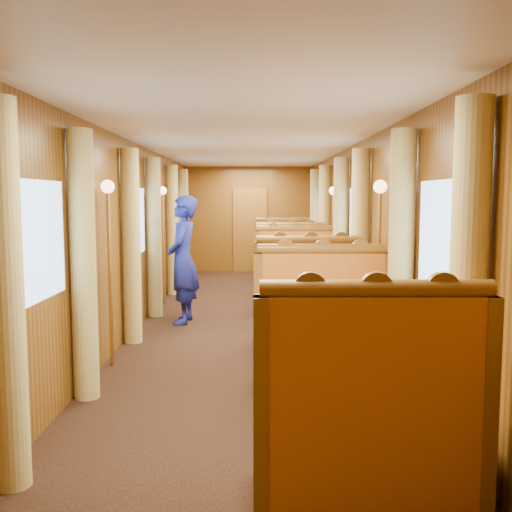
{
  "coord_description": "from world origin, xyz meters",
  "views": [
    {
      "loc": [
        0.11,
        -7.63,
        1.77
      ],
      "look_at": [
        0.13,
        -0.64,
        1.05
      ],
      "focal_mm": 40.0,
      "sensor_mm": 36.0,
      "label": 1
    }
  ],
  "objects_px": {
    "table_near": "(340,385)",
    "banquette_mid_aft": "(296,286)",
    "banquette_mid_fwd": "(309,312)",
    "banquette_far_fwd": "(290,273)",
    "tea_tray": "(331,335)",
    "rose_vase_far": "(286,241)",
    "passenger": "(298,267)",
    "rose_vase_mid": "(301,260)",
    "table_mid": "(302,301)",
    "table_far": "(287,269)",
    "banquette_near_fwd": "(367,435)",
    "teapot_back": "(326,325)",
    "banquette_near_aft": "(324,344)",
    "teapot_left": "(320,329)",
    "teapot_right": "(337,332)",
    "steward": "(183,260)",
    "banquette_far_aft": "(284,260)",
    "fruit_plate": "(385,337)"
  },
  "relations": [
    {
      "from": "passenger",
      "to": "rose_vase_mid",
      "type": "bearing_deg",
      "value": -91.02
    },
    {
      "from": "banquette_near_fwd",
      "to": "rose_vase_far",
      "type": "bearing_deg",
      "value": 90.19
    },
    {
      "from": "banquette_near_fwd",
      "to": "steward",
      "type": "relative_size",
      "value": 0.75
    },
    {
      "from": "tea_tray",
      "to": "rose_vase_far",
      "type": "distance_m",
      "value": 6.99
    },
    {
      "from": "teapot_right",
      "to": "rose_vase_far",
      "type": "height_order",
      "value": "rose_vase_far"
    },
    {
      "from": "table_far",
      "to": "rose_vase_far",
      "type": "xyz_separation_m",
      "value": [
        -0.03,
        -0.03,
        0.55
      ]
    },
    {
      "from": "teapot_right",
      "to": "rose_vase_mid",
      "type": "height_order",
      "value": "rose_vase_mid"
    },
    {
      "from": "banquette_far_fwd",
      "to": "fruit_plate",
      "type": "xyz_separation_m",
      "value": [
        0.3,
        -6.11,
        0.35
      ]
    },
    {
      "from": "fruit_plate",
      "to": "rose_vase_far",
      "type": "bearing_deg",
      "value": 92.6
    },
    {
      "from": "table_near",
      "to": "teapot_left",
      "type": "xyz_separation_m",
      "value": [
        -0.17,
        -0.07,
        0.44
      ]
    },
    {
      "from": "teapot_left",
      "to": "banquette_near_aft",
      "type": "bearing_deg",
      "value": 71.78
    },
    {
      "from": "table_mid",
      "to": "banquette_mid_aft",
      "type": "bearing_deg",
      "value": 90.0
    },
    {
      "from": "banquette_near_fwd",
      "to": "passenger",
      "type": "bearing_deg",
      "value": 90.0
    },
    {
      "from": "banquette_near_aft",
      "to": "banquette_mid_fwd",
      "type": "bearing_deg",
      "value": 90.0
    },
    {
      "from": "banquette_mid_aft",
      "to": "rose_vase_far",
      "type": "distance_m",
      "value": 2.51
    },
    {
      "from": "rose_vase_far",
      "to": "steward",
      "type": "distance_m",
      "value": 3.55
    },
    {
      "from": "fruit_plate",
      "to": "passenger",
      "type": "xyz_separation_m",
      "value": [
        -0.3,
        4.41,
        -0.03
      ]
    },
    {
      "from": "banquette_far_aft",
      "to": "teapot_left",
      "type": "relative_size",
      "value": 8.39
    },
    {
      "from": "banquette_mid_fwd",
      "to": "table_far",
      "type": "bearing_deg",
      "value": 90.0
    },
    {
      "from": "table_mid",
      "to": "table_far",
      "type": "bearing_deg",
      "value": 90.0
    },
    {
      "from": "teapot_back",
      "to": "table_near",
      "type": "bearing_deg",
      "value": -40.14
    },
    {
      "from": "table_far",
      "to": "steward",
      "type": "distance_m",
      "value": 3.63
    },
    {
      "from": "banquette_near_fwd",
      "to": "banquette_near_aft",
      "type": "relative_size",
      "value": 1.0
    },
    {
      "from": "banquette_mid_fwd",
      "to": "banquette_far_fwd",
      "type": "xyz_separation_m",
      "value": [
        0.0,
        3.5,
        0.0
      ]
    },
    {
      "from": "banquette_far_aft",
      "to": "fruit_plate",
      "type": "xyz_separation_m",
      "value": [
        0.3,
        -8.13,
        0.35
      ]
    },
    {
      "from": "teapot_left",
      "to": "teapot_right",
      "type": "bearing_deg",
      "value": -46.61
    },
    {
      "from": "rose_vase_far",
      "to": "passenger",
      "type": "relative_size",
      "value": 0.47
    },
    {
      "from": "table_near",
      "to": "banquette_mid_aft",
      "type": "xyz_separation_m",
      "value": [
        0.0,
        4.51,
        0.05
      ]
    },
    {
      "from": "table_near",
      "to": "rose_vase_mid",
      "type": "bearing_deg",
      "value": 90.24
    },
    {
      "from": "teapot_back",
      "to": "rose_vase_mid",
      "type": "distance_m",
      "value": 3.43
    },
    {
      "from": "table_mid",
      "to": "tea_tray",
      "type": "relative_size",
      "value": 3.09
    },
    {
      "from": "banquette_mid_fwd",
      "to": "steward",
      "type": "relative_size",
      "value": 0.75
    },
    {
      "from": "table_mid",
      "to": "teapot_left",
      "type": "relative_size",
      "value": 6.58
    },
    {
      "from": "banquette_near_fwd",
      "to": "teapot_right",
      "type": "relative_size",
      "value": 8.48
    },
    {
      "from": "banquette_mid_fwd",
      "to": "rose_vase_mid",
      "type": "relative_size",
      "value": 3.72
    },
    {
      "from": "banquette_mid_aft",
      "to": "teapot_back",
      "type": "bearing_deg",
      "value": -91.41
    },
    {
      "from": "fruit_plate",
      "to": "rose_vase_mid",
      "type": "distance_m",
      "value": 3.6
    },
    {
      "from": "teapot_left",
      "to": "banquette_near_fwd",
      "type": "bearing_deg",
      "value": -89.27
    },
    {
      "from": "teapot_right",
      "to": "rose_vase_far",
      "type": "relative_size",
      "value": 0.44
    },
    {
      "from": "banquette_near_aft",
      "to": "tea_tray",
      "type": "bearing_deg",
      "value": -94.52
    },
    {
      "from": "banquette_near_aft",
      "to": "rose_vase_mid",
      "type": "xyz_separation_m",
      "value": [
        -0.01,
        2.45,
        0.5
      ]
    },
    {
      "from": "banquette_far_aft",
      "to": "banquette_near_aft",
      "type": "bearing_deg",
      "value": -90.0
    },
    {
      "from": "banquette_mid_aft",
      "to": "banquette_far_aft",
      "type": "height_order",
      "value": "same"
    },
    {
      "from": "rose_vase_far",
      "to": "steward",
      "type": "height_order",
      "value": "steward"
    },
    {
      "from": "banquette_near_fwd",
      "to": "banquette_far_aft",
      "type": "height_order",
      "value": "same"
    },
    {
      "from": "banquette_far_fwd",
      "to": "steward",
      "type": "height_order",
      "value": "steward"
    },
    {
      "from": "banquette_far_fwd",
      "to": "teapot_left",
      "type": "xyz_separation_m",
      "value": [
        -0.17,
        -6.05,
        0.39
      ]
    },
    {
      "from": "banquette_mid_aft",
      "to": "banquette_near_fwd",
      "type": "bearing_deg",
      "value": -90.0
    },
    {
      "from": "banquette_far_fwd",
      "to": "table_mid",
      "type": "bearing_deg",
      "value": -90.0
    },
    {
      "from": "banquette_near_fwd",
      "to": "passenger",
      "type": "distance_m",
      "value": 5.31
    }
  ]
}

